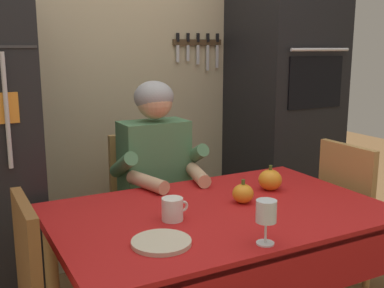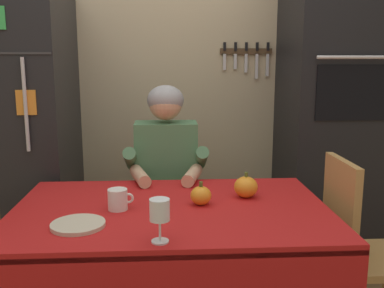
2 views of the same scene
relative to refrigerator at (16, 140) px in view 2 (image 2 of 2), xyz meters
The scene contains 12 objects.
back_wall_assembly 1.15m from the refrigerator, 21.32° to the left, with size 3.70×0.13×2.60m.
refrigerator is the anchor object (origin of this frame).
wall_oven 2.01m from the refrigerator, ahead, with size 0.60×0.64×2.10m.
dining_table 1.32m from the refrigerator, 42.91° to the right, with size 1.40×0.90×0.74m.
chair_behind_person 1.01m from the refrigerator, ahead, with size 0.40×0.40×0.93m.
seated_person 0.98m from the refrigerator, 16.72° to the right, with size 0.47×0.55×1.25m.
chair_right_side 2.05m from the refrigerator, 23.33° to the right, with size 0.40×0.40×0.93m.
coffee_mug 1.14m from the refrigerator, 50.74° to the right, with size 0.11×0.09×0.09m.
wine_glass 1.54m from the refrigerator, 53.86° to the right, with size 0.07×0.07×0.16m.
pumpkin_large 1.51m from the refrigerator, 29.44° to the right, with size 0.11×0.11×0.12m.
pumpkin_medium 1.37m from the refrigerator, 37.57° to the right, with size 0.09×0.09×0.11m.
serving_tray 1.23m from the refrigerator, 61.51° to the right, with size 0.21×0.21×0.02m, color beige.
Camera 2 is at (-0.02, -1.76, 1.38)m, focal length 40.89 mm.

